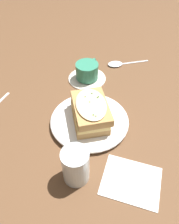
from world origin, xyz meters
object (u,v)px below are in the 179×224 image
at_px(dinner_plate, 90,121).
at_px(water_glass, 76,166).
at_px(spoon, 117,64).
at_px(napkin, 131,181).
at_px(teacup_with_saucer, 87,73).
at_px(sandwich, 90,111).

distance_m(dinner_plate, water_glass, 0.19).
height_order(spoon, napkin, spoon).
bearing_deg(spoon, dinner_plate, 147.65).
distance_m(teacup_with_saucer, water_glass, 0.41).
bearing_deg(teacup_with_saucer, sandwich, -150.84).
relative_size(teacup_with_saucer, water_glass, 1.42).
relative_size(sandwich, teacup_with_saucer, 1.14).
bearing_deg(dinner_plate, napkin, -64.32).
height_order(sandwich, teacup_with_saucer, sandwich).
height_order(sandwich, water_glass, water_glass).
xyz_separation_m(dinner_plate, teacup_with_saucer, (0.00, 0.23, 0.02)).
bearing_deg(teacup_with_saucer, spoon, -26.24).
bearing_deg(teacup_with_saucer, water_glass, -156.98).
xyz_separation_m(dinner_plate, napkin, (0.10, -0.20, -0.01)).
xyz_separation_m(sandwich, teacup_with_saucer, (-0.00, 0.23, -0.02)).
bearing_deg(spoon, napkin, 166.33).
bearing_deg(spoon, water_glass, 150.96).
bearing_deg(sandwich, dinner_plate, 145.71).
distance_m(sandwich, napkin, 0.23).
relative_size(sandwich, spoon, 0.91).
xyz_separation_m(teacup_with_saucer, spoon, (0.13, 0.09, -0.02)).
bearing_deg(napkin, dinner_plate, 115.68).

